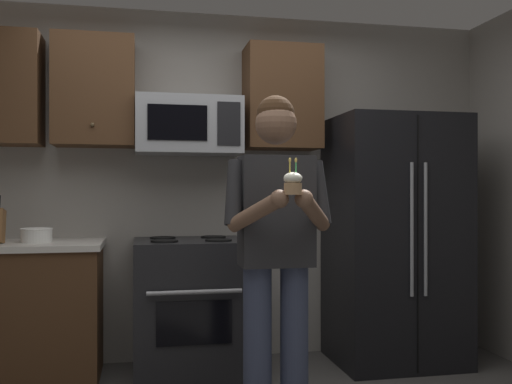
{
  "coord_description": "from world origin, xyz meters",
  "views": [
    {
      "loc": [
        -0.49,
        -2.59,
        1.25
      ],
      "look_at": [
        0.11,
        0.33,
        1.25
      ],
      "focal_mm": 40.04,
      "sensor_mm": 36.0,
      "label": 1
    }
  ],
  "objects_px": {
    "refrigerator": "(394,240)",
    "cupcake": "(293,183)",
    "oven_range": "(190,306)",
    "microwave": "(188,126)",
    "person": "(276,240)",
    "bowl_large_white": "(37,235)"
  },
  "relations": [
    {
      "from": "oven_range",
      "to": "refrigerator",
      "type": "relative_size",
      "value": 0.52
    },
    {
      "from": "microwave",
      "to": "bowl_large_white",
      "type": "relative_size",
      "value": 3.64
    },
    {
      "from": "refrigerator",
      "to": "person",
      "type": "xyz_separation_m",
      "value": [
        -1.14,
        -1.0,
        0.1
      ]
    },
    {
      "from": "oven_range",
      "to": "bowl_large_white",
      "type": "xyz_separation_m",
      "value": [
        -1.0,
        0.0,
        0.51
      ]
    },
    {
      "from": "oven_range",
      "to": "person",
      "type": "xyz_separation_m",
      "value": [
        0.36,
        -1.04,
        0.53
      ]
    },
    {
      "from": "microwave",
      "to": "refrigerator",
      "type": "distance_m",
      "value": 1.72
    },
    {
      "from": "oven_range",
      "to": "cupcake",
      "type": "bearing_deg",
      "value": -75.05
    },
    {
      "from": "oven_range",
      "to": "microwave",
      "type": "xyz_separation_m",
      "value": [
        0.0,
        0.12,
        1.26
      ]
    },
    {
      "from": "person",
      "to": "cupcake",
      "type": "bearing_deg",
      "value": -90.0
    },
    {
      "from": "oven_range",
      "to": "refrigerator",
      "type": "bearing_deg",
      "value": -1.5
    },
    {
      "from": "cupcake",
      "to": "bowl_large_white",
      "type": "bearing_deg",
      "value": 134.99
    },
    {
      "from": "refrigerator",
      "to": "cupcake",
      "type": "distance_m",
      "value": 1.79
    },
    {
      "from": "refrigerator",
      "to": "cupcake",
      "type": "bearing_deg",
      "value": -130.56
    },
    {
      "from": "bowl_large_white",
      "to": "cupcake",
      "type": "bearing_deg",
      "value": -45.01
    },
    {
      "from": "microwave",
      "to": "person",
      "type": "relative_size",
      "value": 0.42
    },
    {
      "from": "oven_range",
      "to": "bowl_large_white",
      "type": "relative_size",
      "value": 4.58
    },
    {
      "from": "person",
      "to": "cupcake",
      "type": "xyz_separation_m",
      "value": [
        0.0,
        -0.33,
        0.3
      ]
    },
    {
      "from": "microwave",
      "to": "refrigerator",
      "type": "bearing_deg",
      "value": -6.03
    },
    {
      "from": "bowl_large_white",
      "to": "cupcake",
      "type": "relative_size",
      "value": 1.17
    },
    {
      "from": "microwave",
      "to": "person",
      "type": "height_order",
      "value": "microwave"
    },
    {
      "from": "refrigerator",
      "to": "bowl_large_white",
      "type": "distance_m",
      "value": 2.51
    },
    {
      "from": "microwave",
      "to": "person",
      "type": "distance_m",
      "value": 1.41
    }
  ]
}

